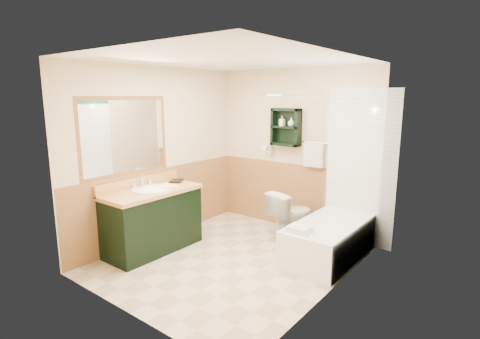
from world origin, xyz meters
name	(u,v)px	position (x,y,z in m)	size (l,w,h in m)	color
floor	(231,259)	(0.00, 0.00, 0.00)	(3.00, 3.00, 0.00)	beige
back_wall	(295,150)	(0.00, 1.52, 1.20)	(2.60, 0.04, 2.40)	beige
left_wall	(158,154)	(-1.32, 0.00, 1.20)	(0.04, 3.00, 2.40)	beige
right_wall	(336,180)	(1.32, 0.00, 1.20)	(0.04, 3.00, 2.40)	beige
ceiling	(230,58)	(0.00, 0.00, 2.42)	(2.60, 3.00, 0.04)	white
wainscot_left	(161,203)	(-1.29, 0.00, 0.50)	(2.98, 2.98, 1.00)	#B77B4A
wainscot_back	(293,196)	(0.00, 1.49, 0.50)	(2.58, 2.58, 1.00)	#B77B4A
mirror_frame	(125,136)	(-1.27, -0.55, 1.50)	(1.30, 1.30, 1.00)	brown
mirror_glass	(125,136)	(-1.27, -0.55, 1.50)	(1.20, 1.20, 0.90)	white
tile_right	(359,181)	(1.28, 0.75, 1.05)	(1.50, 1.50, 2.10)	white
tile_back	(360,169)	(1.03, 1.48, 1.05)	(0.95, 0.95, 2.10)	white
tile_accent	(363,105)	(1.27, 0.75, 1.90)	(1.50, 1.50, 0.10)	#14462F
wall_shelf	(286,127)	(-0.10, 1.41, 1.55)	(0.45, 0.15, 0.55)	black
hair_dryer	(269,149)	(-0.40, 1.43, 1.20)	(0.10, 0.24, 0.18)	white
towel_bar	(314,143)	(0.35, 1.45, 1.35)	(0.40, 0.06, 0.40)	white
curtain_rod	(303,96)	(0.53, 0.75, 2.00)	(0.03, 0.03, 1.60)	silver
shower_curtain	(308,163)	(0.53, 0.92, 1.15)	(1.05, 1.05, 1.70)	beige
vanity	(153,220)	(-0.99, -0.39, 0.41)	(0.59, 1.29, 0.82)	black
bathtub	(331,239)	(0.93, 0.86, 0.23)	(0.69, 1.50, 0.46)	white
toilet	(291,215)	(0.22, 1.08, 0.34)	(0.39, 0.70, 0.69)	white
counter_towel	(167,187)	(-0.90, -0.22, 0.84)	(0.25, 0.20, 0.04)	white
vanity_book	(170,174)	(-1.16, 0.08, 0.93)	(0.17, 0.02, 0.23)	black
tub_towel	(300,229)	(0.79, 0.28, 0.50)	(0.25, 0.21, 0.07)	white
soap_bottle_a	(282,124)	(-0.16, 1.40, 1.60)	(0.07, 0.15, 0.07)	white
soap_bottle_b	(291,123)	(-0.01, 1.40, 1.61)	(0.10, 0.13, 0.10)	white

